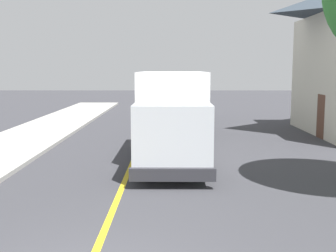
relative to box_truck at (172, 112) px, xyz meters
The scene contains 4 objects.
centre_line_yellow 2.38m from the box_truck, 152.79° to the left, with size 0.16×56.00×0.01m, color gold.
box_truck is the anchor object (origin of this frame).
parked_car_near 6.45m from the box_truck, 85.44° to the left, with size 1.88×4.43×1.67m.
parked_car_mid 13.00m from the box_truck, 86.49° to the left, with size 1.85×4.42×1.67m.
Camera 1 is at (1.37, -5.98, 3.31)m, focal length 45.40 mm.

